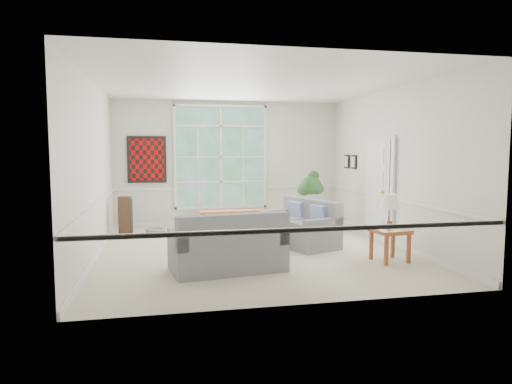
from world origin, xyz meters
The scene contains 24 objects.
floor centered at (0.00, 0.00, -0.01)m, with size 5.50×6.00×0.01m, color beige.
ceiling centered at (0.00, 0.00, 3.00)m, with size 5.50×6.00×0.02m, color white.
wall_back centered at (0.00, 3.00, 1.50)m, with size 5.50×0.02×3.00m, color silver.
wall_front centered at (0.00, -3.00, 1.50)m, with size 5.50×0.02×3.00m, color silver.
wall_left centered at (-2.75, 0.00, 1.50)m, with size 0.02×6.00×3.00m, color silver.
wall_right centered at (2.75, 0.00, 1.50)m, with size 0.02×6.00×3.00m, color silver.
window_back centered at (-0.20, 2.96, 1.65)m, with size 2.30×0.08×2.40m, color white.
entry_door centered at (2.71, 0.60, 1.05)m, with size 0.08×0.90×2.10m, color white.
door_sidelight centered at (2.71, -0.03, 1.15)m, with size 0.08×0.26×1.90m, color white.
wall_art centered at (-1.95, 2.95, 1.60)m, with size 0.90×0.06×1.10m, color #630A0B.
wall_frame_near centered at (2.71, 1.75, 1.55)m, with size 0.04×0.26×0.32m, color black.
wall_frame_far centered at (2.71, 2.15, 1.55)m, with size 0.04×0.26×0.32m, color black.
loveseat_right centered at (0.95, 0.27, 0.44)m, with size 0.83×1.61×0.87m, color gray.
loveseat_front centered at (-0.65, -1.28, 0.46)m, with size 1.69×0.87×0.91m, color gray.
coffee_table centered at (-0.02, 0.20, 0.22)m, with size 1.17×0.64×0.43m, color #9A4E25.
pewter_bowl centered at (0.04, 0.25, 0.47)m, with size 0.31×0.31×0.08m, color gray.
window_bench centered at (0.04, 2.65, 0.19)m, with size 1.62×0.31×0.38m, color #9A4E25.
end_table centered at (1.73, 1.76, 0.24)m, with size 0.47×0.47×0.47m, color #9A4E25.
houseplant centered at (1.72, 1.83, 0.91)m, with size 0.52×0.52×0.89m, color #295327, non-canonical shape.
side_table centered at (2.04, -1.29, 0.27)m, with size 0.53×0.53×0.54m, color #9A4E25.
table_lamp centered at (2.07, -1.21, 0.83)m, with size 0.33×0.33×0.57m, color silver, non-canonical shape.
pet_bed centered at (-1.76, 1.93, 0.07)m, with size 0.45×0.45×0.13m, color slate.
floor_speaker centered at (-2.40, 2.03, 0.41)m, with size 0.26×0.20×0.83m, color #422B1B.
cat centered at (0.67, 0.77, 0.51)m, with size 0.30×0.21×0.14m, color black.
Camera 1 is at (-1.61, -8.07, 1.86)m, focal length 32.00 mm.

